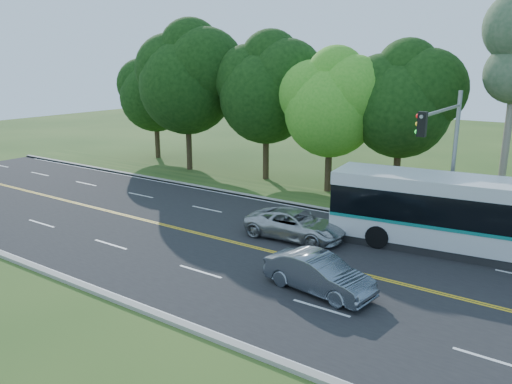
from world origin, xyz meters
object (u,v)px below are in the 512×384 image
Objects in this scene: traffic_signal at (445,145)px; transit_bus at (479,218)px; sedan at (319,274)px; suv at (295,225)px.

traffic_signal is 3.55m from transit_bus.
sedan reaches higher than suv.
transit_bus is (1.84, -0.53, -2.99)m from traffic_signal.
transit_bus reaches higher than suv.
traffic_signal reaches higher than suv.
transit_bus is at bearing -20.98° from sedan.
traffic_signal reaches higher than sedan.
traffic_signal is at bearing -7.62° from sedan.
traffic_signal is at bearing -63.72° from suv.
traffic_signal is 0.54× the size of transit_bus.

